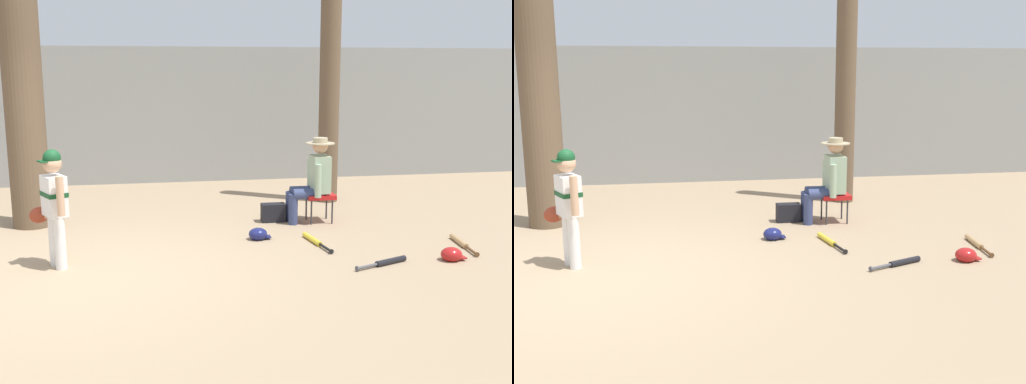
# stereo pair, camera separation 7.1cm
# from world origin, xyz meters

# --- Properties ---
(ground_plane) EXTENTS (60.00, 60.00, 0.00)m
(ground_plane) POSITION_xyz_m (0.00, 0.00, 0.00)
(ground_plane) COLOR #9E8466
(concrete_back_wall) EXTENTS (18.00, 0.36, 2.54)m
(concrete_back_wall) POSITION_xyz_m (0.00, 5.51, 1.27)
(concrete_back_wall) COLOR gray
(concrete_back_wall) RESTS_ON ground
(tree_near_player) EXTENTS (0.67, 0.67, 6.41)m
(tree_near_player) POSITION_xyz_m (-0.88, 2.36, 2.89)
(tree_near_player) COLOR brown
(tree_near_player) RESTS_ON ground
(tree_behind_spectator) EXTENTS (0.44, 0.44, 4.17)m
(tree_behind_spectator) POSITION_xyz_m (3.62, 3.19, 1.88)
(tree_behind_spectator) COLOR brown
(tree_behind_spectator) RESTS_ON ground
(young_ballplayer) EXTENTS (0.48, 0.54, 1.31)m
(young_ballplayer) POSITION_xyz_m (-0.30, 0.43, 0.74)
(young_ballplayer) COLOR white
(young_ballplayer) RESTS_ON ground
(folding_stool) EXTENTS (0.41, 0.41, 0.41)m
(folding_stool) POSITION_xyz_m (3.10, 1.87, 0.36)
(folding_stool) COLOR red
(folding_stool) RESTS_ON ground
(seated_spectator) EXTENTS (0.67, 0.53, 1.20)m
(seated_spectator) POSITION_xyz_m (3.00, 1.87, 0.64)
(seated_spectator) COLOR navy
(seated_spectator) RESTS_ON ground
(handbag_beside_stool) EXTENTS (0.34, 0.19, 0.26)m
(handbag_beside_stool) POSITION_xyz_m (2.46, 1.99, 0.13)
(handbag_beside_stool) COLOR black
(handbag_beside_stool) RESTS_ON ground
(bat_wood_tan) EXTENTS (0.17, 0.82, 0.07)m
(bat_wood_tan) POSITION_xyz_m (4.50, 0.41, 0.03)
(bat_wood_tan) COLOR tan
(bat_wood_tan) RESTS_ON ground
(bat_yellow_trainer) EXTENTS (0.18, 0.81, 0.07)m
(bat_yellow_trainer) POSITION_xyz_m (2.74, 0.83, 0.03)
(bat_yellow_trainer) COLOR yellow
(bat_yellow_trainer) RESTS_ON ground
(bat_black_composite) EXTENTS (0.68, 0.32, 0.07)m
(bat_black_composite) POSITION_xyz_m (3.30, -0.16, 0.03)
(bat_black_composite) COLOR black
(bat_black_composite) RESTS_ON ground
(batting_helmet_navy) EXTENTS (0.28, 0.22, 0.16)m
(batting_helmet_navy) POSITION_xyz_m (2.08, 1.11, 0.07)
(batting_helmet_navy) COLOR navy
(batting_helmet_navy) RESTS_ON ground
(batting_helmet_red) EXTENTS (0.29, 0.22, 0.17)m
(batting_helmet_red) POSITION_xyz_m (4.08, -0.14, 0.07)
(batting_helmet_red) COLOR #A81919
(batting_helmet_red) RESTS_ON ground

